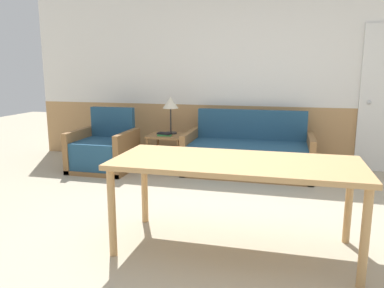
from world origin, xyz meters
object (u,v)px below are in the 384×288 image
object	(u,v)px
side_table	(167,140)
table_lamp	(171,105)
couch	(248,155)
dining_table	(236,169)
armchair	(104,151)

from	to	relation	value
side_table	table_lamp	world-z (taller)	table_lamp
couch	dining_table	size ratio (longest dim) A/B	0.90
armchair	table_lamp	bearing A→B (deg)	16.15
side_table	couch	bearing A→B (deg)	0.62
dining_table	side_table	bearing A→B (deg)	119.71
side_table	table_lamp	bearing A→B (deg)	71.93
couch	table_lamp	size ratio (longest dim) A/B	3.22
couch	dining_table	bearing A→B (deg)	-86.85
couch	dining_table	distance (m)	2.34
side_table	dining_table	bearing A→B (deg)	-60.29
table_lamp	armchair	bearing A→B (deg)	-155.87
armchair	table_lamp	distance (m)	1.18
armchair	dining_table	distance (m)	2.96
dining_table	armchair	bearing A→B (deg)	137.58
couch	side_table	xyz separation A→B (m)	(-1.18, -0.01, 0.16)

